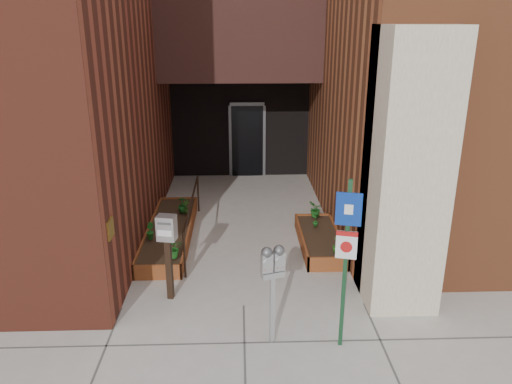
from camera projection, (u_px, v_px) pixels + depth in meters
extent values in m
plane|color=#9E9991|center=(244.00, 306.00, 8.21)|extent=(80.00, 80.00, 0.00)
cube|color=#B6A68C|center=(406.00, 173.00, 7.76)|extent=(1.10, 1.20, 4.40)
cube|color=black|center=(240.00, 38.00, 12.55)|extent=(4.20, 2.00, 2.00)
cube|color=black|center=(240.00, 125.00, 14.70)|extent=(4.00, 0.30, 3.00)
cube|color=black|center=(247.00, 141.00, 14.68)|extent=(0.90, 0.06, 2.10)
cube|color=#B79338|center=(110.00, 229.00, 7.46)|extent=(0.04, 0.30, 0.30)
cube|color=brown|center=(157.00, 272.00, 8.98)|extent=(0.90, 0.04, 0.30)
cube|color=brown|center=(179.00, 203.00, 12.34)|extent=(0.90, 0.04, 0.30)
cube|color=brown|center=(149.00, 233.00, 10.64)|extent=(0.04, 3.60, 0.30)
cube|color=brown|center=(190.00, 232.00, 10.67)|extent=(0.04, 3.60, 0.30)
cube|color=black|center=(170.00, 233.00, 10.67)|extent=(0.82, 3.52, 0.26)
cube|color=brown|center=(329.00, 264.00, 9.27)|extent=(0.80, 0.04, 0.30)
cube|color=brown|center=(312.00, 220.00, 11.31)|extent=(0.80, 0.04, 0.30)
cube|color=brown|center=(301.00, 240.00, 10.28)|extent=(0.04, 2.20, 0.30)
cube|color=brown|center=(338.00, 240.00, 10.30)|extent=(0.04, 2.20, 0.30)
cube|color=black|center=(320.00, 241.00, 10.30)|extent=(0.72, 2.12, 0.26)
cylinder|color=black|center=(185.00, 255.00, 8.97)|extent=(0.04, 0.04, 0.90)
cylinder|color=black|center=(198.00, 194.00, 12.09)|extent=(0.04, 0.04, 0.90)
cylinder|color=black|center=(191.00, 201.00, 10.39)|extent=(0.04, 3.30, 0.04)
cube|color=#A6A6A8|center=(272.00, 310.00, 7.14)|extent=(0.08, 0.08, 1.06)
cube|color=#A6A6A8|center=(273.00, 274.00, 6.96)|extent=(0.34, 0.22, 0.08)
cube|color=#A6A6A8|center=(267.00, 263.00, 6.86)|extent=(0.18, 0.15, 0.28)
sphere|color=#59595B|center=(267.00, 252.00, 6.81)|extent=(0.16, 0.16, 0.16)
cube|color=white|center=(268.00, 263.00, 6.81)|extent=(0.09, 0.03, 0.05)
cube|color=#B21414|center=(268.00, 269.00, 6.84)|extent=(0.09, 0.03, 0.03)
cube|color=#A6A6A8|center=(279.00, 261.00, 6.92)|extent=(0.18, 0.15, 0.28)
sphere|color=#59595B|center=(279.00, 251.00, 6.87)|extent=(0.16, 0.16, 0.16)
cube|color=white|center=(280.00, 261.00, 6.87)|extent=(0.09, 0.03, 0.05)
cube|color=#B21414|center=(280.00, 267.00, 6.89)|extent=(0.09, 0.03, 0.03)
cube|color=#163D22|center=(345.00, 267.00, 6.83)|extent=(0.07, 0.07, 2.52)
cube|color=navy|center=(349.00, 209.00, 6.52)|extent=(0.34, 0.11, 0.46)
cube|color=white|center=(349.00, 209.00, 6.51)|extent=(0.11, 0.04, 0.14)
cube|color=white|center=(346.00, 245.00, 6.69)|extent=(0.28, 0.09, 0.40)
cube|color=#B21414|center=(347.00, 234.00, 6.63)|extent=(0.28, 0.08, 0.07)
cylinder|color=#B21414|center=(346.00, 247.00, 6.68)|extent=(0.16, 0.05, 0.16)
cube|color=black|center=(169.00, 269.00, 8.27)|extent=(0.12, 0.12, 1.09)
cube|color=#B3B3B5|center=(167.00, 228.00, 8.02)|extent=(0.33, 0.27, 0.42)
cube|color=#59595B|center=(164.00, 224.00, 7.88)|extent=(0.22, 0.05, 0.04)
cube|color=white|center=(165.00, 233.00, 7.93)|extent=(0.24, 0.05, 0.10)
imported|color=#1B5C1A|center=(174.00, 248.00, 9.16)|extent=(0.40, 0.40, 0.37)
imported|color=#1C601B|center=(150.00, 231.00, 9.94)|extent=(0.24, 0.24, 0.34)
imported|color=#19581C|center=(182.00, 204.00, 11.32)|extent=(0.24, 0.24, 0.37)
imported|color=#224F16|center=(186.00, 207.00, 11.22)|extent=(0.25, 0.25, 0.33)
imported|color=#245518|center=(337.00, 245.00, 9.37)|extent=(0.19, 0.19, 0.29)
imported|color=#1A5C1C|center=(316.00, 219.00, 10.52)|extent=(0.25, 0.25, 0.35)
imported|color=#1C5F1B|center=(316.00, 209.00, 11.03)|extent=(0.37, 0.37, 0.35)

